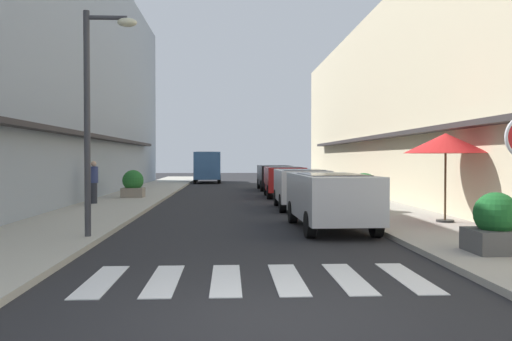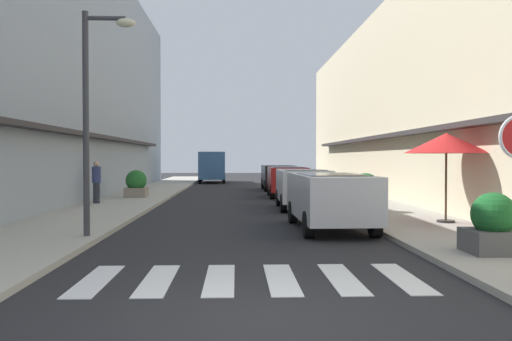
% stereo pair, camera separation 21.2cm
% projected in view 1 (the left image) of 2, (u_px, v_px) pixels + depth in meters
% --- Properties ---
extents(ground_plane, '(92.42, 92.42, 0.00)m').
position_uv_depth(ground_plane, '(239.00, 202.00, 22.90)').
color(ground_plane, '#232326').
extents(sidewalk_left, '(3.04, 58.81, 0.12)m').
position_uv_depth(sidewalk_left, '(125.00, 201.00, 22.65)').
color(sidewalk_left, '#ADA899').
rests_on(sidewalk_left, ground_plane).
extents(sidewalk_right, '(3.04, 58.81, 0.12)m').
position_uv_depth(sidewalk_right, '(351.00, 200.00, 23.14)').
color(sidewalk_right, '#9E998E').
rests_on(sidewalk_right, ground_plane).
extents(building_row_left, '(5.50, 39.81, 11.70)m').
position_uv_depth(building_row_left, '(36.00, 67.00, 23.41)').
color(building_row_left, '#939EA8').
rests_on(building_row_left, ground_plane).
extents(building_row_right, '(5.50, 39.81, 8.85)m').
position_uv_depth(building_row_right, '(433.00, 102.00, 24.34)').
color(building_row_right, beige).
rests_on(building_row_right, ground_plane).
extents(crosswalk, '(5.20, 2.20, 0.01)m').
position_uv_depth(crosswalk, '(257.00, 279.00, 8.32)').
color(crosswalk, silver).
rests_on(crosswalk, ground_plane).
extents(parked_car_near, '(1.88, 4.45, 1.47)m').
position_uv_depth(parked_car_near, '(331.00, 195.00, 14.09)').
color(parked_car_near, silver).
rests_on(parked_car_near, ground_plane).
extents(parked_car_mid, '(1.87, 3.99, 1.47)m').
position_uv_depth(parked_car_mid, '(301.00, 184.00, 19.90)').
color(parked_car_mid, silver).
rests_on(parked_car_mid, ground_plane).
extents(parked_car_far, '(1.85, 3.96, 1.47)m').
position_uv_depth(parked_car_far, '(284.00, 178.00, 25.95)').
color(parked_car_far, maroon).
rests_on(parked_car_far, ground_plane).
extents(parked_car_distant, '(1.84, 4.35, 1.47)m').
position_uv_depth(parked_car_distant, '(274.00, 174.00, 31.70)').
color(parked_car_distant, black).
rests_on(parked_car_distant, ground_plane).
extents(delivery_van, '(2.13, 5.45, 2.37)m').
position_uv_depth(delivery_van, '(207.00, 164.00, 41.57)').
color(delivery_van, '#33598C').
rests_on(delivery_van, ground_plane).
extents(street_lamp, '(1.19, 0.28, 5.05)m').
position_uv_depth(street_lamp, '(96.00, 98.00, 12.05)').
color(street_lamp, '#38383D').
rests_on(street_lamp, sidewalk_left).
extents(cafe_umbrella, '(2.28, 2.28, 2.45)m').
position_uv_depth(cafe_umbrella, '(446.00, 144.00, 14.78)').
color(cafe_umbrella, '#262626').
rests_on(cafe_umbrella, sidewalk_right).
extents(planter_corner, '(0.97, 0.97, 1.13)m').
position_uv_depth(planter_corner, '(496.00, 225.00, 10.03)').
color(planter_corner, '#4C4C4C').
rests_on(planter_corner, sidewalk_right).
extents(planter_midblock, '(1.00, 1.00, 1.27)m').
position_uv_depth(planter_midblock, '(364.00, 193.00, 17.91)').
color(planter_midblock, '#4C4C4C').
rests_on(planter_midblock, sidewalk_right).
extents(planter_far, '(0.96, 0.96, 1.23)m').
position_uv_depth(planter_far, '(133.00, 184.00, 24.30)').
color(planter_far, gray).
rests_on(planter_far, sidewalk_left).
extents(pedestrian_walking_near, '(0.34, 0.34, 1.65)m').
position_uv_depth(pedestrian_walking_near, '(94.00, 181.00, 20.90)').
color(pedestrian_walking_near, '#282B33').
rests_on(pedestrian_walking_near, sidewalk_left).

